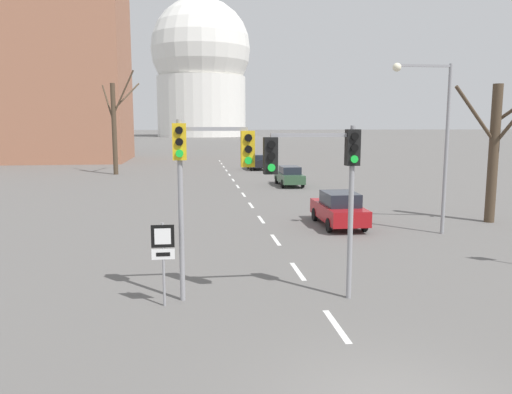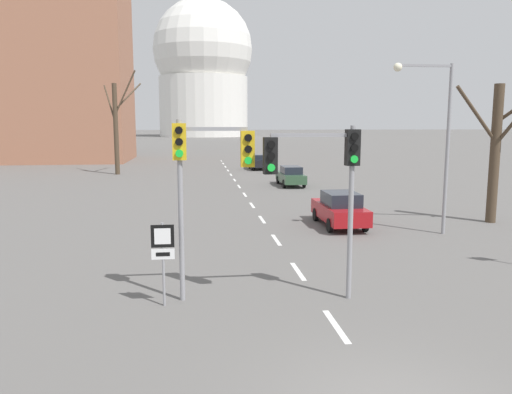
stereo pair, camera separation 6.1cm
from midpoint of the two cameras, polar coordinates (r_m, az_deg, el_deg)
lane_stripe_0 at (r=12.47m, az=9.27°, el=-14.33°), size 0.16×2.00×0.01m
lane_stripe_1 at (r=16.58m, az=4.93°, el=-8.45°), size 0.16×2.00×0.01m
lane_stripe_2 at (r=20.86m, az=2.40°, el=-4.91°), size 0.16×2.00×0.01m
lane_stripe_3 at (r=25.21m, az=0.76°, el=-2.58°), size 0.16×2.00×0.01m
lane_stripe_4 at (r=29.61m, az=-0.39°, el=-0.94°), size 0.16×2.00×0.01m
lane_stripe_5 at (r=34.03m, az=-1.25°, el=0.28°), size 0.16×2.00×0.01m
lane_stripe_6 at (r=38.47m, az=-1.90°, el=1.21°), size 0.16×2.00×0.01m
lane_stripe_7 at (r=42.93m, az=-2.42°, el=1.96°), size 0.16×2.00×0.01m
lane_stripe_8 at (r=47.39m, az=-2.85°, el=2.56°), size 0.16×2.00×0.01m
lane_stripe_9 at (r=51.86m, az=-3.20°, el=3.06°), size 0.16×2.00×0.01m
lane_stripe_10 at (r=56.33m, az=-3.49°, el=3.47°), size 0.16×2.00×0.01m
lane_stripe_11 at (r=60.81m, az=-3.74°, el=3.83°), size 0.16×2.00×0.01m
lane_stripe_12 at (r=65.29m, az=-3.96°, el=4.14°), size 0.16×2.00×0.01m
traffic_signal_near_left at (r=13.31m, az=-5.85°, el=3.72°), size 2.16×0.34×4.91m
traffic_signal_centre_tall at (r=13.36m, az=7.83°, el=3.21°), size 2.57×0.34×4.75m
route_sign_post at (r=13.32m, az=-10.46°, el=-6.01°), size 0.60×0.08×2.25m
street_lamp_right at (r=22.76m, az=20.02°, el=7.39°), size 2.63×0.36×7.29m
sedan_near_left at (r=52.91m, az=0.29°, el=4.06°), size 1.75×4.21×1.58m
sedan_near_right at (r=23.81m, az=9.62°, el=-1.35°), size 1.81×4.33×1.63m
sedan_mid_centre at (r=39.02m, az=4.04°, el=2.44°), size 1.73×4.55×1.53m
bare_tree_left_near at (r=49.46m, az=-15.59°, el=8.04°), size 3.66×3.60×9.74m
bare_tree_right_near at (r=26.66m, az=25.86°, el=5.07°), size 4.35×2.30×7.07m
capitol_dome at (r=195.70m, az=-6.04°, el=14.43°), size 37.26×37.26×52.63m
apartment_block_left at (r=70.53m, az=-21.97°, el=13.88°), size 18.00×14.00×24.58m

